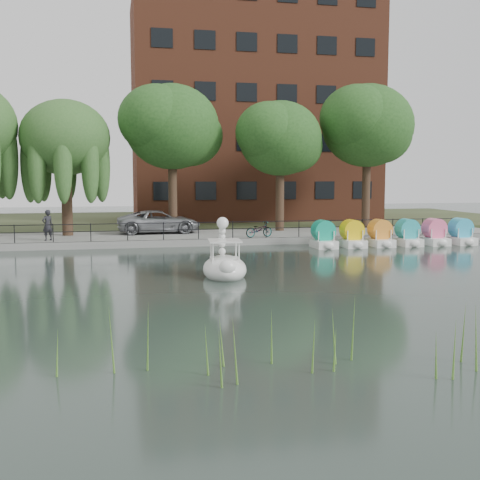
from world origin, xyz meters
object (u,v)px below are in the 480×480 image
object	(u,v)px
pedestrian	(47,223)
bicycle	(259,229)
minivan	(159,220)
swan_boat	(224,264)

from	to	relation	value
pedestrian	bicycle	bearing A→B (deg)	140.41
minivan	swan_boat	xyz separation A→B (m)	(1.53, -14.70, -0.72)
bicycle	pedestrian	xyz separation A→B (m)	(-12.00, 0.68, 0.49)
swan_boat	minivan	bearing A→B (deg)	101.18
pedestrian	swan_boat	xyz separation A→B (m)	(7.94, -11.63, -0.88)
bicycle	pedestrian	bearing A→B (deg)	71.24
minivan	bicycle	distance (m)	6.74
swan_boat	bicycle	bearing A→B (deg)	74.92
pedestrian	swan_boat	world-z (taller)	pedestrian
minivan	swan_boat	distance (m)	14.80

